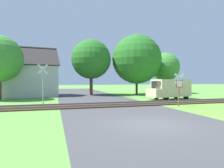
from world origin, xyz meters
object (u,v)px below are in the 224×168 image
object	(u,v)px
stop_sign_near	(179,87)
tree_center	(91,59)
crossing_sign_far	(43,82)
tree_far	(165,67)
mail_truck	(170,88)
house	(26,79)
tree_right	(137,59)

from	to	relation	value
stop_sign_near	tree_center	bearing A→B (deg)	-67.79
crossing_sign_far	tree_far	size ratio (longest dim) A/B	0.53
stop_sign_near	crossing_sign_far	size ratio (longest dim) A/B	0.77
stop_sign_near	tree_far	size ratio (longest dim) A/B	0.41
tree_far	mail_truck	xyz separation A→B (m)	(-5.15, -9.49, -3.04)
tree_far	tree_center	size ratio (longest dim) A/B	0.83
crossing_sign_far	mail_truck	xyz separation A→B (m)	(13.25, 1.58, -0.79)
stop_sign_near	tree_far	xyz separation A→B (m)	(7.71, 14.87, 2.68)
stop_sign_near	crossing_sign_far	xyz separation A→B (m)	(-10.69, 3.79, 0.42)
stop_sign_near	house	bearing A→B (deg)	-43.53
house	tree_far	bearing A→B (deg)	-7.07
stop_sign_near	mail_truck	size ratio (longest dim) A/B	0.52
stop_sign_near	tree_right	distance (m)	13.59
house	tree_far	distance (m)	21.15
house	tree_center	bearing A→B (deg)	-10.35
crossing_sign_far	tree_center	world-z (taller)	tree_center
crossing_sign_far	tree_right	world-z (taller)	tree_right
crossing_sign_far	mail_truck	size ratio (longest dim) A/B	0.68
stop_sign_near	tree_right	bearing A→B (deg)	-94.14
tree_center	mail_truck	bearing A→B (deg)	-50.55
stop_sign_near	crossing_sign_far	world-z (taller)	crossing_sign_far
crossing_sign_far	tree_right	size ratio (longest dim) A/B	0.40
tree_right	crossing_sign_far	bearing A→B (deg)	-143.76
crossing_sign_far	tree_far	distance (m)	21.59
stop_sign_near	tree_center	distance (m)	15.34
tree_right	tree_far	bearing A→B (deg)	17.85
tree_center	mail_truck	world-z (taller)	tree_center
house	mail_truck	xyz separation A→B (m)	(15.91, -9.17, -1.01)
stop_sign_near	mail_truck	xyz separation A→B (m)	(2.56, 5.37, -0.37)
house	tree_right	bearing A→B (deg)	-13.83
crossing_sign_far	tree_right	distance (m)	15.86
stop_sign_near	house	size ratio (longest dim) A/B	0.31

